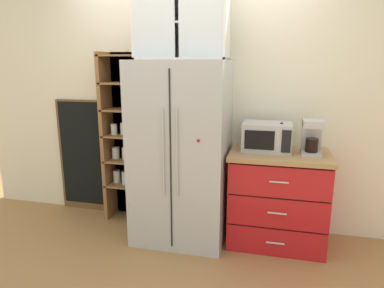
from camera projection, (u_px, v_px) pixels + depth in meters
ground_plane at (183, 233)px, 3.47m from camera, size 10.61×10.61×0.00m
wall_back_cream at (192, 103)px, 3.55m from camera, size 4.91×0.10×2.55m
refrigerator at (182, 152)px, 3.26m from camera, size 0.86×0.74×1.71m
pantry_shelf_column at (127, 138)px, 3.68m from camera, size 0.49×0.30×1.80m
counter_cabinet at (277, 198)px, 3.21m from camera, size 0.90×0.61×0.89m
microwave at (267, 137)px, 3.16m from camera, size 0.44×0.33×0.26m
coffee_maker at (312, 137)px, 3.02m from camera, size 0.17×0.20×0.31m
mug_sage at (280, 148)px, 3.10m from camera, size 0.12×0.09×0.09m
bottle_amber at (281, 139)px, 3.13m from camera, size 0.07×0.07×0.26m
bottle_clear at (281, 139)px, 3.11m from camera, size 0.06×0.06×0.27m
upper_cabinet at (182, 24)px, 3.03m from camera, size 0.83×0.32×0.62m
chalkboard_menu at (84, 156)px, 3.91m from camera, size 0.60×0.04×1.29m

